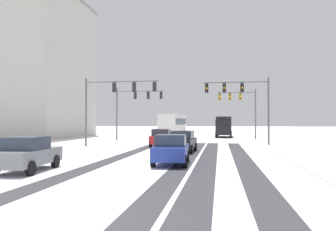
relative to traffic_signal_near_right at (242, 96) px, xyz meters
name	(u,v)px	position (x,y,z in m)	size (l,w,h in m)	color
ground_plane	(45,220)	(-6.21, -25.75, -4.80)	(300.00, 300.00, 0.00)	white
wheel_track_left_lane	(243,159)	(-0.72, -11.85, -4.79)	(1.12, 30.60, 0.01)	#38383D
wheel_track_right_lane	(119,157)	(-8.60, -11.85, -4.79)	(1.08, 30.60, 0.01)	#38383D
wheel_track_center	(208,159)	(-2.84, -11.85, -4.79)	(1.11, 30.60, 0.01)	#38383D
wheel_track_oncoming	(188,158)	(-4.08, -11.85, -4.79)	(0.98, 30.60, 0.01)	#38383D
sidewalk_kerb_right	(329,162)	(3.87, -13.24, -4.74)	(4.00, 30.60, 0.12)	white
traffic_signal_near_right	(242,96)	(0.00, 0.00, 0.00)	(6.22, 0.45, 6.50)	#56565B
traffic_signal_far_left	(135,102)	(-12.51, 8.11, -0.01)	(6.02, 0.41, 6.50)	#56565B
traffic_signal_far_right	(240,103)	(0.53, 11.90, -0.04)	(4.94, 0.69, 6.50)	#56565B
traffic_signal_near_left	(115,95)	(-12.00, -2.03, 0.03)	(7.24, 0.53, 6.50)	#56565B
car_red_lead	(162,138)	(-7.45, -2.08, -3.98)	(1.91, 4.14, 1.62)	red
car_black_second	(183,141)	(-4.90, -7.56, -3.98)	(1.99, 4.18, 1.62)	black
car_blue_third	(171,149)	(-4.72, -14.95, -3.98)	(1.98, 4.18, 1.62)	#233899
car_grey_fourth	(27,154)	(-11.03, -18.51, -3.98)	(2.01, 4.19, 1.62)	slate
bus_oncoming	(173,123)	(-9.18, 18.30, -2.80)	(2.96, 11.08, 3.38)	silver
box_truck_delivery	(224,126)	(-1.52, 17.99, -3.16)	(2.51, 7.47, 3.02)	black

